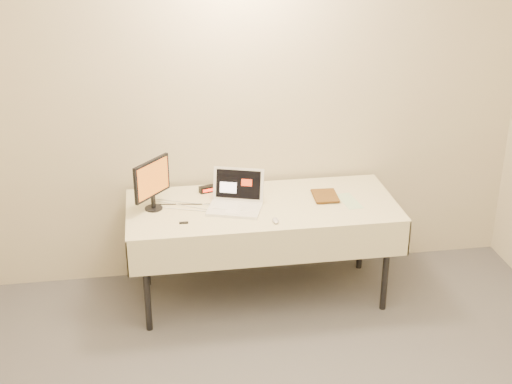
{
  "coord_description": "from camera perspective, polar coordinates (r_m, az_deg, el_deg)",
  "views": [
    {
      "loc": [
        -0.73,
        -2.35,
        2.81
      ],
      "look_at": [
        -0.05,
        1.99,
        0.86
      ],
      "focal_mm": 50.0,
      "sensor_mm": 36.0,
      "label": 1
    }
  ],
  "objects": [
    {
      "name": "book",
      "position": [
        4.98,
        4.64,
        0.69
      ],
      "size": [
        0.17,
        0.03,
        0.23
      ],
      "primitive_type": "imported",
      "rotation": [
        0.0,
        0.0,
        -0.05
      ],
      "color": "#925C1A",
      "rests_on": "table"
    },
    {
      "name": "laptop",
      "position": [
        4.86,
        -1.6,
        -0.54
      ],
      "size": [
        0.43,
        0.4,
        0.24
      ],
      "rotation": [
        0.0,
        0.0,
        -0.32
      ],
      "color": "white",
      "rests_on": "table"
    },
    {
      "name": "alarm_clock",
      "position": [
        5.11,
        -3.94,
        0.23
      ],
      "size": [
        0.12,
        0.08,
        0.05
      ],
      "rotation": [
        0.0,
        0.0,
        0.29
      ],
      "color": "black",
      "rests_on": "table"
    },
    {
      "name": "clicker",
      "position": [
        4.67,
        1.58,
        -2.29
      ],
      "size": [
        0.05,
        0.09,
        0.02
      ],
      "primitive_type": "ellipsoid",
      "rotation": [
        0.0,
        0.0,
        -0.07
      ],
      "color": "silver",
      "rests_on": "table"
    },
    {
      "name": "back_wall",
      "position": [
        5.12,
        -0.31,
        7.36
      ],
      "size": [
        4.0,
        0.1,
        2.7
      ],
      "primitive_type": "cube",
      "color": "beige",
      "rests_on": "ground"
    },
    {
      "name": "paper_form",
      "position": [
        5.01,
        7.47,
        -0.72
      ],
      "size": [
        0.14,
        0.28,
        0.0
      ],
      "primitive_type": "cube",
      "rotation": [
        0.0,
        0.0,
        0.12
      ],
      "color": "#B2D8AC",
      "rests_on": "table"
    },
    {
      "name": "usb_dongle",
      "position": [
        4.67,
        -5.81,
        -2.46
      ],
      "size": [
        0.06,
        0.02,
        0.01
      ],
      "primitive_type": "cube",
      "rotation": [
        0.0,
        0.0,
        -0.02
      ],
      "color": "black",
      "rests_on": "table"
    },
    {
      "name": "monitor",
      "position": [
        4.81,
        -8.32,
        0.89
      ],
      "size": [
        0.24,
        0.28,
        0.35
      ],
      "rotation": [
        0.0,
        0.0,
        0.86
      ],
      "color": "black",
      "rests_on": "table"
    },
    {
      "name": "table",
      "position": [
        4.94,
        0.5,
        -1.66
      ],
      "size": [
        1.86,
        0.81,
        0.74
      ],
      "color": "black",
      "rests_on": "ground"
    }
  ]
}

